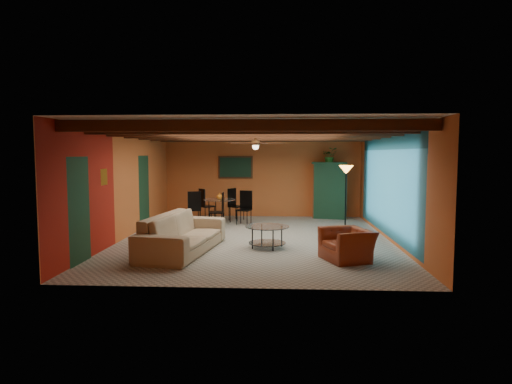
# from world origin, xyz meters

# --- Properties ---
(room) EXTENTS (6.52, 8.01, 2.71)m
(room) POSITION_xyz_m (0.00, 0.11, 2.36)
(room) COLOR #9B968A
(room) RESTS_ON ground
(sofa) EXTENTS (1.49, 2.93, 0.82)m
(sofa) POSITION_xyz_m (-1.47, -1.51, 0.41)
(sofa) COLOR #9F8567
(sofa) RESTS_ON ground
(armchair) EXTENTS (1.13, 1.20, 0.63)m
(armchair) POSITION_xyz_m (1.93, -2.07, 0.31)
(armchair) COLOR maroon
(armchair) RESTS_ON ground
(coffee_table) EXTENTS (1.29, 1.29, 0.50)m
(coffee_table) POSITION_xyz_m (0.32, -1.00, 0.25)
(coffee_table) COLOR white
(coffee_table) RESTS_ON ground
(dining_table) EXTENTS (2.42, 2.42, 1.01)m
(dining_table) POSITION_xyz_m (-1.23, 2.41, 0.51)
(dining_table) COLOR white
(dining_table) RESTS_ON ground
(armoire) EXTENTS (1.09, 0.71, 1.77)m
(armoire) POSITION_xyz_m (2.20, 3.70, 0.89)
(armoire) COLOR brown
(armoire) RESTS_ON ground
(floor_lamp) EXTENTS (0.43, 0.43, 1.82)m
(floor_lamp) POSITION_xyz_m (2.26, 0.49, 0.91)
(floor_lamp) COLOR black
(floor_lamp) RESTS_ON ground
(ceiling_fan) EXTENTS (1.50, 1.50, 0.44)m
(ceiling_fan) POSITION_xyz_m (0.00, 0.00, 2.36)
(ceiling_fan) COLOR #472614
(ceiling_fan) RESTS_ON ceiling
(painting) EXTENTS (1.05, 0.03, 0.65)m
(painting) POSITION_xyz_m (-0.90, 3.96, 1.65)
(painting) COLOR black
(painting) RESTS_ON wall_back
(potted_plant) EXTENTS (0.48, 0.42, 0.52)m
(potted_plant) POSITION_xyz_m (2.20, 3.70, 2.03)
(potted_plant) COLOR #26661E
(potted_plant) RESTS_ON armoire
(vase) EXTENTS (0.22, 0.22, 0.19)m
(vase) POSITION_xyz_m (-1.23, 2.41, 1.11)
(vase) COLOR orange
(vase) RESTS_ON dining_table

